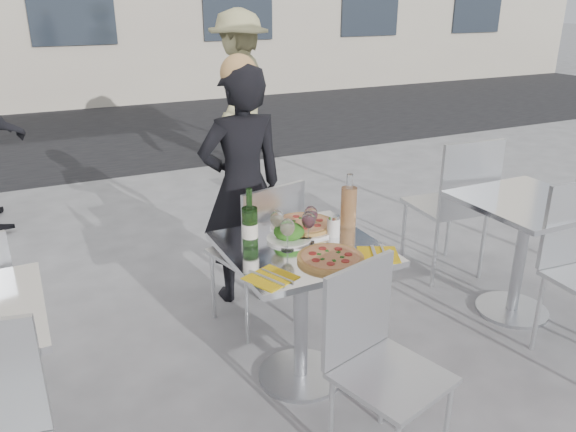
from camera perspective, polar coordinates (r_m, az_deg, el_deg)
name	(u,v)px	position (r m, az deg, el deg)	size (l,w,h in m)	color
ground	(301,376)	(3.06, 1.28, -15.97)	(80.00, 80.00, 0.00)	slate
street_asphalt	(102,131)	(8.93, -18.35, 8.20)	(24.00, 5.00, 0.00)	black
main_table	(301,285)	(2.76, 1.37, -7.03)	(0.72, 0.72, 0.75)	#B7BABF
side_table_right	(524,233)	(3.64, 22.85, -1.59)	(0.72, 0.72, 0.75)	#B7BABF
chair_far	(262,245)	(3.20, -2.62, -2.93)	(0.50, 0.51, 0.91)	silver
chair_near	(376,351)	(2.37, 8.90, -13.36)	(0.49, 0.49, 0.87)	silver
side_chair_rfar	(456,197)	(3.95, 16.74, 1.82)	(0.50, 0.51, 1.01)	silver
woman_diner	(242,187)	(3.51, -4.68, 2.96)	(0.55, 0.36, 1.51)	black
pedestrian_b	(240,92)	(6.39, -4.90, 12.44)	(1.14, 0.65, 1.76)	tan
pizza_near	(330,258)	(2.53, 4.33, -4.27)	(0.30, 0.30, 0.02)	tan
pizza_far	(304,225)	(2.87, 1.62, -0.93)	(0.34, 0.34, 0.03)	white
salad_plate	(289,233)	(2.72, 0.10, -1.75)	(0.22, 0.22, 0.09)	white
wine_bottle	(250,225)	(2.61, -3.89, -0.97)	(0.07, 0.07, 0.29)	#295520
carafe	(349,207)	(2.84, 6.18, 0.92)	(0.08, 0.08, 0.29)	tan
sugar_shaker	(333,226)	(2.77, 4.64, -0.99)	(0.06, 0.06, 0.11)	white
wineglass_white_a	(287,228)	(2.58, -0.06, -1.27)	(0.07, 0.07, 0.16)	white
wineglass_white_b	(277,220)	(2.69, -1.12, -0.37)	(0.07, 0.07, 0.16)	white
wineglass_red_a	(309,221)	(2.67, 2.11, -0.52)	(0.07, 0.07, 0.16)	white
wineglass_red_b	(311,215)	(2.74, 2.33, 0.06)	(0.07, 0.07, 0.16)	white
napkin_left	(270,278)	(2.37, -1.79, -6.27)	(0.24, 0.24, 0.01)	yellow
napkin_right	(378,254)	(2.61, 9.17, -3.87)	(0.24, 0.24, 0.01)	yellow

